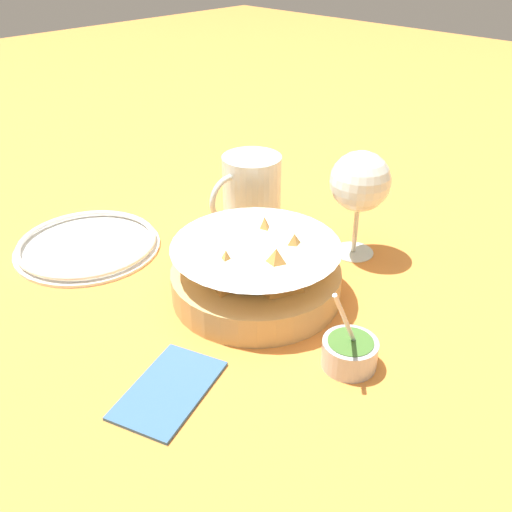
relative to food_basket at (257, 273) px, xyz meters
The scene contains 7 objects.
ground_plane 0.05m from the food_basket, 73.94° to the right, with size 4.00×4.00×0.00m, color orange.
food_basket is the anchor object (origin of this frame).
sauce_cup 0.17m from the food_basket, 81.33° to the left, with size 0.07×0.06×0.12m.
wine_glass 0.20m from the food_basket, behind, with size 0.09×0.09×0.16m.
beer_mug 0.22m from the food_basket, 133.20° to the right, with size 0.14×0.09×0.11m.
side_plate 0.29m from the food_basket, 71.38° to the right, with size 0.22×0.22×0.01m.
napkin 0.20m from the food_basket, 16.52° to the left, with size 0.14×0.11×0.01m.
Camera 1 is at (0.44, 0.48, 0.44)m, focal length 40.00 mm.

